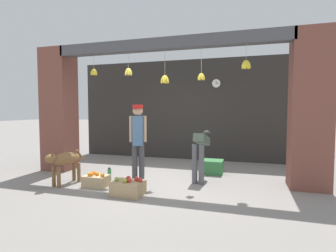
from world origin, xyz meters
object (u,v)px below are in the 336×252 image
object	(u,v)px
worker_stooping	(201,148)
wall_clock	(216,83)
dog	(65,161)
shopkeeper	(138,138)
fruit_crate_oranges	(96,180)
produce_box_green	(212,167)
fruit_crate_apples	(128,188)
water_bottle	(109,175)

from	to	relation	value
worker_stooping	wall_clock	xyz separation A→B (m)	(0.04, 2.31, 1.57)
worker_stooping	wall_clock	bearing A→B (deg)	95.62
dog	shopkeeper	xyz separation A→B (m)	(1.39, 0.46, 0.45)
fruit_crate_oranges	produce_box_green	bearing A→B (deg)	39.71
fruit_crate_apples	water_bottle	size ratio (longest dim) A/B	1.86
fruit_crate_oranges	water_bottle	bearing A→B (deg)	83.18
shopkeeper	worker_stooping	bearing A→B (deg)	-170.21
worker_stooping	water_bottle	bearing A→B (deg)	-157.08
water_bottle	worker_stooping	bearing A→B (deg)	16.28
fruit_crate_apples	produce_box_green	bearing A→B (deg)	58.72
dog	shopkeeper	bearing A→B (deg)	122.19
dog	wall_clock	distance (m)	4.60
worker_stooping	fruit_crate_oranges	size ratio (longest dim) A/B	2.24
fruit_crate_oranges	shopkeeper	bearing A→B (deg)	28.45
produce_box_green	water_bottle	world-z (taller)	produce_box_green
fruit_crate_oranges	fruit_crate_apples	xyz separation A→B (m)	(0.83, -0.30, 0.01)
shopkeeper	worker_stooping	xyz separation A→B (m)	(1.18, 0.58, -0.24)
water_bottle	wall_clock	xyz separation A→B (m)	(1.89, 2.85, 2.13)
wall_clock	fruit_crate_apples	bearing A→B (deg)	-107.25
dog	worker_stooping	bearing A→B (deg)	125.96
dog	shopkeeper	distance (m)	1.53
fruit_crate_apples	wall_clock	bearing A→B (deg)	72.75
produce_box_green	water_bottle	xyz separation A→B (m)	(-1.99, -1.27, -0.03)
worker_stooping	fruit_crate_apples	bearing A→B (deg)	-123.43
produce_box_green	dog	bearing A→B (deg)	-146.98
worker_stooping	fruit_crate_oranges	distance (m)	2.21
dog	produce_box_green	bearing A→B (deg)	137.05
fruit_crate_apples	water_bottle	distance (m)	1.07
dog	produce_box_green	size ratio (longest dim) A/B	1.84
dog	worker_stooping	world-z (taller)	worker_stooping
shopkeeper	fruit_crate_oranges	xyz separation A→B (m)	(-0.72, -0.39, -0.81)
dog	water_bottle	world-z (taller)	dog
dog	fruit_crate_apples	bearing A→B (deg)	95.04
water_bottle	fruit_crate_apples	bearing A→B (deg)	-43.12
water_bottle	fruit_crate_oranges	bearing A→B (deg)	-96.82
dog	water_bottle	xyz separation A→B (m)	(0.72, 0.49, -0.35)
worker_stooping	wall_clock	world-z (taller)	wall_clock
fruit_crate_apples	dog	bearing A→B (deg)	171.02
fruit_crate_oranges	water_bottle	xyz separation A→B (m)	(0.05, 0.43, 0.01)
fruit_crate_apples	shopkeeper	bearing A→B (deg)	98.79
dog	worker_stooping	xyz separation A→B (m)	(2.57, 1.03, 0.21)
fruit_crate_oranges	wall_clock	world-z (taller)	wall_clock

